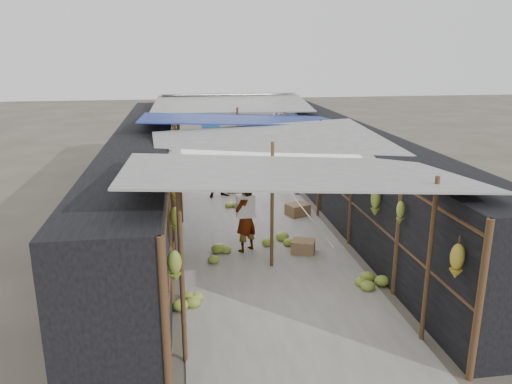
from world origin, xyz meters
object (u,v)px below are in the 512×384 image
black_basin (280,172)px  vendor_elderly (246,218)px  shopper_blue (222,171)px  crate_near (303,247)px  vendor_seated (296,179)px

black_basin → vendor_elderly: bearing=-107.4°
vendor_elderly → shopper_blue: (-0.17, 4.31, 0.03)m
crate_near → shopper_blue: 4.86m
black_basin → vendor_seated: (0.00, -2.51, 0.41)m
black_basin → crate_near: bearing=-97.2°
crate_near → vendor_elderly: vendor_elderly is taller
crate_near → shopper_blue: bearing=127.6°
vendor_elderly → vendor_seated: size_ratio=1.54×
vendor_elderly → shopper_blue: bearing=-125.7°
black_basin → vendor_elderly: (-2.12, -6.76, 0.68)m
shopper_blue → vendor_seated: shopper_blue is taller
crate_near → vendor_elderly: 1.41m
shopper_blue → crate_near: bearing=-88.2°
crate_near → shopper_blue: shopper_blue is taller
black_basin → shopper_blue: shopper_blue is taller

